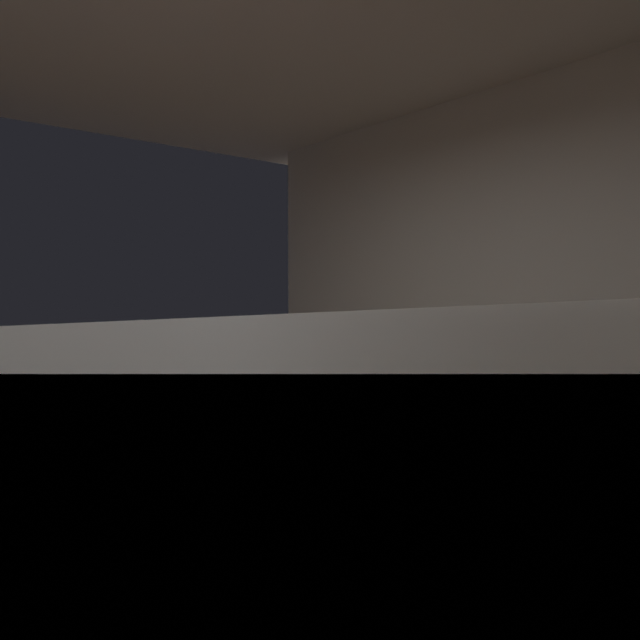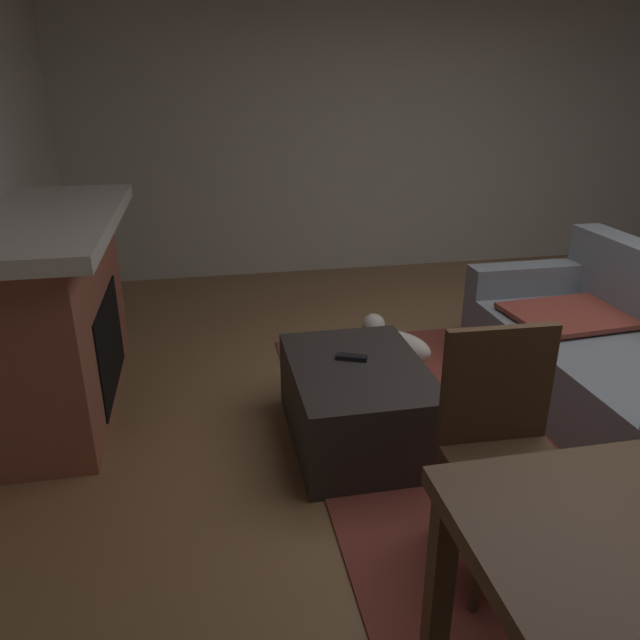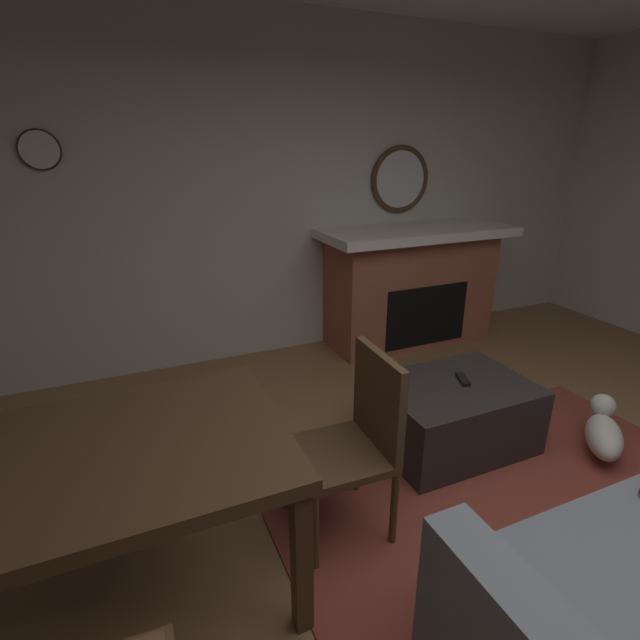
# 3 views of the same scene
# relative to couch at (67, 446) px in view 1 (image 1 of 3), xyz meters

# --- Properties ---
(floor) EXTENTS (7.99, 7.99, 0.00)m
(floor) POSITION_rel_couch_xyz_m (0.28, -0.36, -0.31)
(floor) COLOR olive
(wall_right_window_side) EXTENTS (0.12, 6.66, 2.84)m
(wall_right_window_side) POSITION_rel_couch_xyz_m (3.61, -0.36, 1.11)
(wall_right_window_side) COLOR white
(wall_right_window_side) RESTS_ON ground
(area_rug) EXTENTS (2.60, 2.00, 0.01)m
(area_rug) POSITION_rel_couch_xyz_m (0.01, -0.80, -0.30)
(area_rug) COLOR brown
(area_rug) RESTS_ON ground
(couch) EXTENTS (1.93, 0.94, 0.86)m
(couch) POSITION_rel_couch_xyz_m (0.00, 0.00, 0.00)
(couch) COLOR slate
(couch) RESTS_ON ground
(ottoman_coffee_table) EXTENTS (0.93, 0.67, 0.44)m
(ottoman_coffee_table) POSITION_rel_couch_xyz_m (0.01, -1.53, -0.09)
(ottoman_coffee_table) COLOR #2D2826
(ottoman_coffee_table) RESTS_ON ground
(tv_remote) EXTENTS (0.11, 0.17, 0.02)m
(tv_remote) POSITION_rel_couch_xyz_m (-0.06, -1.55, 0.14)
(tv_remote) COLOR black
(tv_remote) RESTS_ON ottoman_coffee_table
(dining_table) EXTENTS (1.54, 0.97, 0.74)m
(dining_table) POSITION_rel_couch_xyz_m (2.04, -1.20, 0.36)
(dining_table) COLOR #513823
(dining_table) RESTS_ON ground
(dining_chair_north) EXTENTS (0.46, 0.46, 0.93)m
(dining_chair_north) POSITION_rel_couch_xyz_m (2.05, -0.32, 0.22)
(dining_chair_north) COLOR brown
(dining_chair_north) RESTS_ON ground
(dining_chair_west) EXTENTS (0.45, 0.45, 0.93)m
(dining_chair_west) POSITION_rel_couch_xyz_m (0.88, -1.19, 0.22)
(dining_chair_west) COLOR #513823
(dining_chair_west) RESTS_ON ground
(potted_plant) EXTENTS (0.41, 0.41, 0.58)m
(potted_plant) POSITION_rel_couch_xyz_m (2.85, 0.44, 0.03)
(potted_plant) COLOR brown
(potted_plant) RESTS_ON ground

